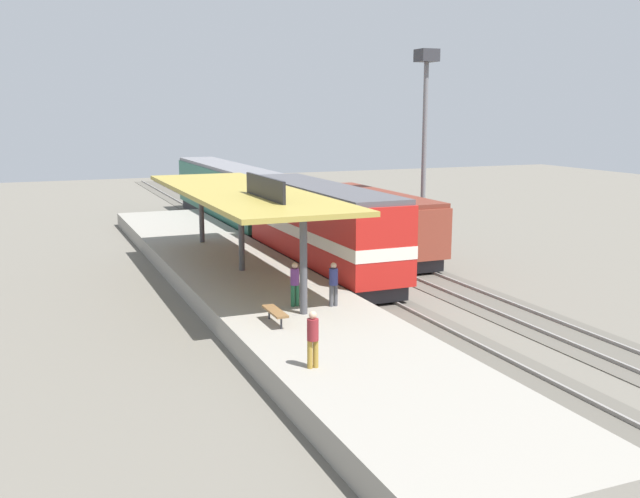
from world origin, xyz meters
TOP-DOWN VIEW (x-y plane):
  - ground_plane at (2.00, 0.00)m, footprint 120.00×120.00m
  - track_near at (0.00, 0.00)m, footprint 3.20×110.00m
  - track_far at (4.60, 0.00)m, footprint 3.20×110.00m
  - platform at (-4.60, 0.00)m, footprint 6.00×44.00m
  - station_canopy at (-4.60, -0.09)m, footprint 5.20×18.00m
  - platform_bench at (-6.00, -8.83)m, footprint 0.44×1.70m
  - locomotive at (0.00, 1.40)m, footprint 2.93×14.43m
  - passenger_carriage_single at (0.00, 19.40)m, footprint 2.90×20.00m
  - freight_car at (4.60, 4.60)m, footprint 2.80×12.00m
  - light_mast at (7.80, 4.57)m, footprint 1.10×1.10m
  - person_waiting at (-6.42, -13.43)m, footprint 0.34×0.34m
  - person_walking at (-4.53, -6.89)m, footprint 0.34×0.34m
  - person_boarding at (-3.16, -7.45)m, footprint 0.34×0.34m

SIDE VIEW (x-z plane):
  - ground_plane at x=2.00m, z-range 0.00..0.00m
  - track_near at x=0.00m, z-range -0.05..0.11m
  - track_far at x=4.60m, z-range -0.05..0.11m
  - platform at x=-4.60m, z-range 0.00..0.90m
  - platform_bench at x=-6.00m, z-range 1.09..1.59m
  - person_waiting at x=-6.42m, z-range 1.00..2.71m
  - person_walking at x=-4.53m, z-range 1.00..2.71m
  - person_boarding at x=-3.16m, z-range 1.00..2.71m
  - freight_car at x=4.60m, z-range 0.20..3.74m
  - passenger_carriage_single at x=0.00m, z-range 0.19..4.43m
  - locomotive at x=0.00m, z-range 0.19..4.63m
  - station_canopy at x=-4.60m, z-range 2.18..6.88m
  - light_mast at x=7.80m, z-range 2.55..14.25m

